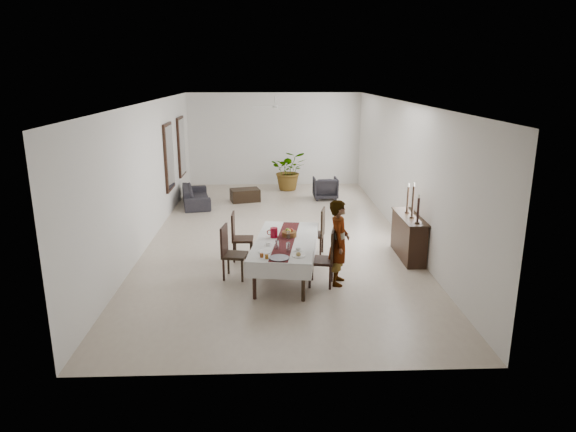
{
  "coord_description": "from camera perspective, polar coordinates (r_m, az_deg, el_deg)",
  "views": [
    {
      "loc": [
        -0.19,
        -11.99,
        3.84
      ],
      "look_at": [
        0.18,
        -2.02,
        1.05
      ],
      "focal_mm": 32.0,
      "sensor_mm": 36.0,
      "label": 1
    }
  ],
  "objects": [
    {
      "name": "wall_front",
      "position": [
        6.4,
        -0.27,
        -4.87
      ],
      "size": [
        6.0,
        0.02,
        3.2
      ],
      "primitive_type": "cube",
      "color": "white",
      "rests_on": "floor"
    },
    {
      "name": "candlestick_far_shaft",
      "position": [
        11.31,
        13.17,
        1.81
      ],
      "size": [
        0.05,
        0.05,
        0.54
      ],
      "primitive_type": "cylinder",
      "color": "black",
      "rests_on": "candlestick_far_base"
    },
    {
      "name": "chair_right_near_leg_fr",
      "position": [
        9.82,
        4.91,
        -6.03
      ],
      "size": [
        0.05,
        0.05,
        0.46
      ],
      "primitive_type": "cylinder",
      "rotation": [
        0.0,
        0.0,
        -0.21
      ],
      "color": "black",
      "rests_on": "floor"
    },
    {
      "name": "jam_jar_a",
      "position": [
        8.9,
        -2.38,
        -4.53
      ],
      "size": [
        0.06,
        0.06,
        0.07
      ],
      "primitive_type": "cylinder",
      "color": "#8A5414",
      "rests_on": "tablecloth_top"
    },
    {
      "name": "table_runner",
      "position": [
        9.87,
        -0.28,
        -2.68
      ],
      "size": [
        0.68,
        2.46,
        0.0
      ],
      "primitive_type": "cube",
      "rotation": [
        0.0,
        0.0,
        -0.14
      ],
      "color": "#511718",
      "rests_on": "tablecloth_top"
    },
    {
      "name": "chair_right_far_seat",
      "position": [
        11.14,
        2.84,
        -2.05
      ],
      "size": [
        0.53,
        0.53,
        0.05
      ],
      "primitive_type": "cube",
      "rotation": [
        0.0,
        0.0,
        1.34
      ],
      "color": "black",
      "rests_on": "chair_right_far_leg_fl"
    },
    {
      "name": "potted_plant",
      "position": [
        17.39,
        0.14,
        5.1
      ],
      "size": [
        1.24,
        1.08,
        1.34
      ],
      "primitive_type": "imported",
      "rotation": [
        0.0,
        0.0,
        -0.03
      ],
      "color": "#2A6026",
      "rests_on": "floor"
    },
    {
      "name": "fruit_red",
      "position": [
        10.07,
        0.32,
        -1.58
      ],
      "size": [
        0.09,
        0.09,
        0.09
      ],
      "primitive_type": "sphere",
      "color": "maroon",
      "rests_on": "fruit_basket"
    },
    {
      "name": "plate_near_left",
      "position": [
        9.22,
        -2.57,
        -4.0
      ],
      "size": [
        0.23,
        0.23,
        0.01
      ],
      "primitive_type": "cylinder",
      "color": "white",
      "rests_on": "tablecloth_top"
    },
    {
      "name": "candlestick_near_candle",
      "position": [
        10.51,
        14.36,
        2.16
      ],
      "size": [
        0.04,
        0.04,
        0.08
      ],
      "primitive_type": "cylinder",
      "color": "#EDE6CD",
      "rests_on": "candlestick_near_shaft"
    },
    {
      "name": "floor",
      "position": [
        12.59,
        -1.16,
        -2.15
      ],
      "size": [
        6.0,
        12.0,
        0.0
      ],
      "primitive_type": "cube",
      "color": "beige",
      "rests_on": "ground"
    },
    {
      "name": "chair_left_far_leg_fl",
      "position": [
        11.14,
        -5.86,
        -3.47
      ],
      "size": [
        0.04,
        0.04,
        0.43
      ],
      "primitive_type": "cylinder",
      "rotation": [
        0.0,
        0.0,
        -0.02
      ],
      "color": "black",
      "rests_on": "floor"
    },
    {
      "name": "fruit_yellow",
      "position": [
        10.01,
        0.12,
        -1.69
      ],
      "size": [
        0.08,
        0.08,
        0.08
      ],
      "primitive_type": "sphere",
      "color": "gold",
      "rests_on": "fruit_basket"
    },
    {
      "name": "chair_left_far_seat",
      "position": [
        10.88,
        -5.04,
        -2.59
      ],
      "size": [
        0.44,
        0.44,
        0.05
      ],
      "primitive_type": "cube",
      "rotation": [
        0.0,
        0.0,
        -1.59
      ],
      "color": "black",
      "rests_on": "chair_left_far_leg_fl"
    },
    {
      "name": "fruit_green",
      "position": [
        10.09,
        -0.06,
        -1.55
      ],
      "size": [
        0.08,
        0.08,
        0.08
      ],
      "primitive_type": "sphere",
      "color": "olive",
      "rests_on": "fruit_basket"
    },
    {
      "name": "fan_rod",
      "position": [
        15.01,
        -1.43,
        12.78
      ],
      "size": [
        0.04,
        0.04,
        0.2
      ],
      "primitive_type": "cylinder",
      "color": "silver",
      "rests_on": "ceiling"
    },
    {
      "name": "mirror_frame_near",
      "position": [
        14.63,
        -13.1,
        6.4
      ],
      "size": [
        0.06,
        1.05,
        1.85
      ],
      "primitive_type": "cube",
      "color": "black",
      "rests_on": "wall_left"
    },
    {
      "name": "table_leg_fr",
      "position": [
        8.94,
        1.71,
        -7.44
      ],
      "size": [
        0.08,
        0.08,
        0.68
      ],
      "primitive_type": "cylinder",
      "rotation": [
        0.0,
        0.0,
        -0.14
      ],
      "color": "black",
      "rests_on": "floor"
    },
    {
      "name": "chair_left_near_leg_fr",
      "position": [
        9.9,
        -7.17,
        -5.98
      ],
      "size": [
        0.05,
        0.05,
        0.44
      ],
      "primitive_type": "cylinder",
      "rotation": [
        0.0,
        0.0,
        -0.18
      ],
      "color": "black",
      "rests_on": "floor"
    },
    {
      "name": "mirror_glass_far",
      "position": [
        16.67,
        -11.65,
        7.57
      ],
      "size": [
        0.01,
        0.9,
        1.7
      ],
      "primitive_type": "cube",
      "color": "white",
      "rests_on": "mirror_frame_far"
    },
    {
      "name": "table_leg_br",
      "position": [
        11.01,
        2.56,
        -2.93
      ],
      "size": [
        0.08,
        0.08,
        0.68
      ],
      "primitive_type": "cylinder",
      "rotation": [
        0.0,
        0.0,
        -0.14
      ],
      "color": "black",
      "rests_on": "floor"
    },
    {
      "name": "serving_tray",
      "position": [
        8.91,
        -0.99,
        -4.68
      ],
      "size": [
        0.35,
        0.35,
        0.02
      ],
      "primitive_type": "cylinder",
      "color": "#44454A",
      "rests_on": "tablecloth_top"
    },
    {
      "name": "sideboard_top",
      "position": [
        11.16,
        13.39,
        -0.07
      ],
      "size": [
        0.43,
        1.54,
        0.03
      ],
      "primitive_type": "cube",
      "color": "black",
      "rests_on": "sideboard_body"
    },
    {
      "name": "chair_right_far_leg_fl",
      "position": [
        11.03,
        3.62,
        -3.59
      ],
      "size": [
        0.05,
        0.05,
        0.44
      ],
      "primitive_type": "cylinder",
      "rotation": [
        0.0,
        0.0,
        -0.23
      ],
      "color": "black",
      "rests_on": "floor"
    },
    {
      "name": "plate_far_left",
      "position": [
        10.41,
        -1.67,
        -1.68
      ],
      "size": [
        0.23,
        0.23,
        0.01
      ],
      "primitive_type": "cylinder",
      "color": "white",
      "rests_on": "tablecloth_top"
    },
    {
      "name": "wine_glass_far",
      "position": [
        9.88,
        0.03,
        -2.16
      ],
      "size": [
        0.07,
        0.07,
        0.17
      ],
      "primitive_type": "cylinder",
      "color": "silver",
      "rests_on": "tablecloth_top"
    },
    {
      "name": "chair_right_near_leg_br",
      "position": [
        9.85,
        2.71,
        -5.91
      ],
      "size": [
        0.05,
        0.05,
        0.46
      ],
      "primitive_type": "cylinder",
      "rotation": [
        0.0,
        0.0,
        -0.21
      ],
      "color": "black",
      "rests_on": "floor"
    },
    {
      "name": "wall_back",
      "position": [
        18.13,
        -1.53,
        8.51
      ],
      "size": [
        6.0,
        0.02,
        3.2
      ],
      "primitive_type": "cube",
      "color": "white",
      "rests_on": "floor"
    },
    {
      "name": "tablecloth_drape_far",
      "position": [
        11.1,
        0.42,
        -1.4
      ],
      "size": [
        1.14,
        0.17,
        0.29
      ],
      "primitive_type": "cube",
      "rotation": [
        0.0,
        0.0,
        -0.14
      ],
      "color": "silver",
      "rests_on": "dining_table_top"
    },
    {
      "name": "armchair",
      "position": [
        16.2,
        4.17,
        3.11
      ],
      "size": [
        0.75,
        0.78,
        0.69
      ],
      "primitive_type": "imported",
      "rotation": [
        0.0,
        0.0,
        3.17
      ],
      "color": "#272429",
      "rests_on": "floor"
    },
    {
      "name": "coffee_table",
      "position": [
        15.94,
        -4.79,
        2.33
      ],
      "size": [
        0.98,
        0.77,
        0.38
      ],
      "primitive_type": "cube",
      "rotation": [
        0.0,
        0.0,
        0.24
      ],
      "color": "black",
      "rests_on": "floor"
    },
    {
      "name": "chair_left_near_leg_br",
      "position": [
        9.81,
        -5.11,
        -6.11
      ],
      "size": [
        0.05,
        0.05,
        0.44
      ],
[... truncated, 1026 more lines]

